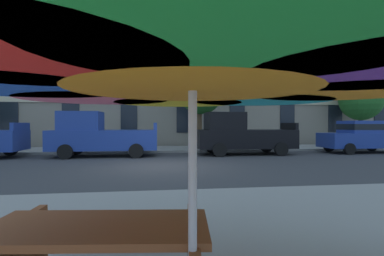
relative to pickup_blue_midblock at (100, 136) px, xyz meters
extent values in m
plane|color=#38383A|center=(2.87, -3.70, -1.03)|extent=(120.00, 120.00, 0.00)
cube|color=gray|center=(2.87, 3.10, -0.97)|extent=(56.00, 3.60, 0.12)
cube|color=gray|center=(2.87, 11.30, 6.97)|extent=(37.79, 12.00, 16.00)
cube|color=beige|center=(2.87, 5.26, 2.17)|extent=(37.03, 0.08, 0.36)
cube|color=beige|center=(2.87, 5.26, 5.37)|extent=(37.03, 0.08, 0.36)
cube|color=beige|center=(2.87, 5.26, 8.57)|extent=(37.03, 0.08, 0.36)
cube|color=black|center=(-6.57, 5.27, 7.37)|extent=(1.10, 0.06, 14.80)
cube|color=black|center=(-2.79, 5.27, 7.37)|extent=(1.10, 0.06, 14.80)
cube|color=black|center=(0.98, 5.27, 7.37)|extent=(1.10, 0.06, 14.80)
cube|color=black|center=(4.76, 5.27, 7.37)|extent=(1.10, 0.06, 14.80)
cube|color=black|center=(8.54, 5.27, 7.37)|extent=(1.10, 0.06, 14.80)
cube|color=black|center=(12.32, 5.27, 7.37)|extent=(1.10, 0.06, 14.80)
cube|color=black|center=(16.10, 5.27, 7.37)|extent=(1.10, 0.06, 14.80)
cube|color=black|center=(19.88, 5.27, 7.37)|extent=(1.10, 0.06, 14.80)
cube|color=navy|center=(-3.64, 0.00, 0.45)|extent=(0.16, 1.75, 0.36)
cylinder|color=black|center=(-4.53, 0.95, -0.69)|extent=(0.68, 0.22, 0.68)
cube|color=navy|center=(0.24, 0.00, -0.21)|extent=(5.10, 1.90, 0.96)
cube|color=navy|center=(-0.86, 0.00, 0.72)|extent=(1.90, 1.75, 0.90)
cube|color=navy|center=(2.71, 0.00, 0.45)|extent=(0.16, 1.75, 0.36)
cylinder|color=black|center=(1.82, 0.95, -0.69)|extent=(0.68, 0.22, 0.68)
cylinder|color=black|center=(1.82, -0.95, -0.69)|extent=(0.68, 0.22, 0.68)
cylinder|color=black|center=(-1.34, 0.95, -0.69)|extent=(0.68, 0.22, 0.68)
cylinder|color=black|center=(-1.34, -0.95, -0.69)|extent=(0.68, 0.22, 0.68)
cube|color=black|center=(7.39, 0.00, -0.21)|extent=(5.10, 1.90, 0.96)
cube|color=black|center=(6.29, 0.00, 0.72)|extent=(1.90, 1.75, 0.90)
cube|color=black|center=(9.86, 0.00, 0.45)|extent=(0.16, 1.75, 0.36)
cylinder|color=black|center=(8.97, 0.95, -0.69)|extent=(0.68, 0.22, 0.68)
cylinder|color=black|center=(8.97, -0.95, -0.69)|extent=(0.68, 0.22, 0.68)
cylinder|color=black|center=(5.80, 0.95, -0.69)|extent=(0.68, 0.22, 0.68)
cylinder|color=black|center=(5.80, -0.95, -0.69)|extent=(0.68, 0.22, 0.68)
cube|color=navy|center=(14.11, 0.00, -0.33)|extent=(4.40, 1.76, 0.80)
cube|color=navy|center=(14.26, 0.00, 0.41)|extent=(2.30, 1.55, 0.68)
cube|color=black|center=(14.26, 0.00, 0.41)|extent=(2.32, 1.57, 0.32)
cylinder|color=black|center=(12.75, -0.88, -0.73)|extent=(0.60, 0.22, 0.60)
cylinder|color=black|center=(12.75, 0.88, -0.73)|extent=(0.60, 0.22, 0.60)
cylinder|color=black|center=(15.47, 0.88, -0.73)|extent=(0.60, 0.22, 0.60)
cylinder|color=brown|center=(5.40, 2.75, 0.41)|extent=(0.33, 0.33, 2.87)
sphere|color=#236023|center=(5.58, 2.51, 2.97)|extent=(2.68, 2.68, 2.68)
sphere|color=#236023|center=(5.44, 2.39, 2.50)|extent=(2.68, 2.68, 2.68)
cylinder|color=#4C3823|center=(16.92, 3.63, 0.09)|extent=(0.32, 0.32, 2.23)
sphere|color=#236023|center=(16.68, 3.34, 2.28)|extent=(1.86, 1.86, 1.86)
sphere|color=#236023|center=(17.06, 3.95, 2.08)|extent=(1.89, 1.89, 1.89)
sphere|color=#236023|center=(16.73, 3.39, 2.25)|extent=(2.84, 2.84, 2.84)
sphere|color=#236023|center=(16.79, 3.94, 2.60)|extent=(2.37, 2.37, 2.37)
cylinder|color=silver|center=(2.88, -12.70, 0.08)|extent=(0.06, 0.06, 2.22)
cone|color=orange|center=(3.98, -12.70, 0.99)|extent=(1.32, 1.32, 0.41)
cone|color=#199EB2|center=(3.66, -11.92, 0.99)|extent=(1.32, 1.32, 0.41)
cone|color=yellow|center=(2.88, -11.60, 0.99)|extent=(1.32, 1.32, 0.41)
cone|color=#E5668C|center=(2.10, -11.92, 0.99)|extent=(1.32, 1.32, 0.41)
cone|color=blue|center=(1.78, -12.70, 0.99)|extent=(1.32, 1.32, 0.41)
cone|color=red|center=(2.10, -13.48, 0.99)|extent=(1.32, 1.32, 0.41)
cone|color=orange|center=(2.88, -12.70, 1.03)|extent=(1.65, 1.65, 0.49)
cube|color=brown|center=(2.17, -12.19, -0.29)|extent=(1.88, 1.00, 0.06)
cube|color=brown|center=(2.24, -11.57, -0.59)|extent=(1.82, 0.48, 0.05)
camera|label=1|loc=(2.62, -14.61, 0.56)|focal=26.94mm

